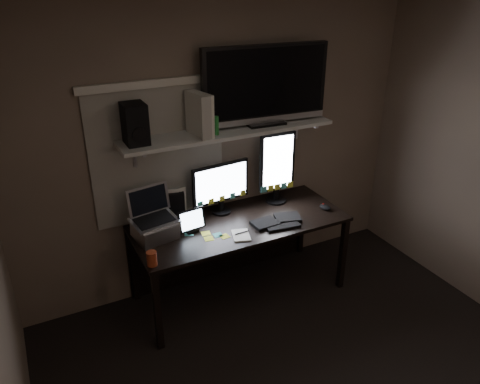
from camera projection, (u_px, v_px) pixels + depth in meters
ceiling at (388, 8)px, 2.03m from camera, size 3.60×3.60×0.00m
back_wall at (220, 150)px, 4.02m from camera, size 3.60×0.00×3.60m
window_blinds at (159, 155)px, 3.76m from camera, size 1.10×0.02×1.10m
desk at (234, 233)px, 4.11m from camera, size 1.80×0.75×0.73m
wall_shelf at (229, 131)px, 3.78m from camera, size 1.80×0.35×0.03m
monitor_landscape at (221, 188)px, 3.99m from camera, size 0.53×0.10×0.47m
monitor_portrait at (277, 168)px, 4.14m from camera, size 0.34×0.08×0.67m
keyboard at (276, 221)px, 3.93m from camera, size 0.46×0.23×0.03m
mouse at (325, 207)px, 4.13m from camera, size 0.10×0.13×0.04m
notepad at (241, 235)px, 3.72m from camera, size 0.18×0.22×0.01m
tablet at (191, 221)px, 3.74m from camera, size 0.24×0.12×0.20m
file_sorter at (171, 206)px, 3.89m from camera, size 0.24×0.15×0.28m
laptop at (154, 216)px, 3.61m from camera, size 0.39×0.34×0.39m
cup at (152, 259)px, 3.34m from camera, size 0.09×0.09×0.11m
sticky_notes at (207, 235)px, 3.74m from camera, size 0.36×0.31×0.00m
tv at (265, 85)px, 3.78m from camera, size 1.09×0.28×0.65m
game_console at (200, 114)px, 3.58m from camera, size 0.14×0.29×0.33m
speaker at (135, 124)px, 3.41m from camera, size 0.17×0.20×0.30m
bottles at (210, 126)px, 3.61m from camera, size 0.24×0.07×0.15m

